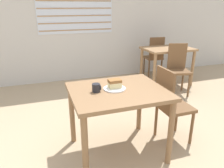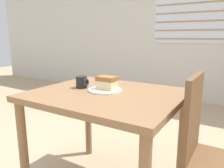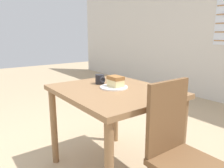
% 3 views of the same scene
% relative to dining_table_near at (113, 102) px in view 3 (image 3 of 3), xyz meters
% --- Properties ---
extents(dining_table_near, '(0.98, 0.82, 0.76)m').
position_rel_dining_table_near_xyz_m(dining_table_near, '(0.00, 0.00, 0.00)').
color(dining_table_near, olive).
rests_on(dining_table_near, ground_plane).
extents(chair_near_window, '(0.37, 0.37, 0.93)m').
position_rel_dining_table_near_xyz_m(chair_near_window, '(0.67, 0.00, -0.15)').
color(chair_near_window, brown).
rests_on(chair_near_window, ground_plane).
extents(plate, '(0.23, 0.23, 0.01)m').
position_rel_dining_table_near_xyz_m(plate, '(-0.03, 0.03, 0.12)').
color(plate, white).
rests_on(plate, dining_table_near).
extents(cake_slice, '(0.13, 0.09, 0.09)m').
position_rel_dining_table_near_xyz_m(cake_slice, '(-0.02, 0.04, 0.17)').
color(cake_slice, beige).
rests_on(cake_slice, plate).
extents(coffee_mug, '(0.09, 0.08, 0.09)m').
position_rel_dining_table_near_xyz_m(coffee_mug, '(-0.22, 0.02, 0.16)').
color(coffee_mug, '#232328').
rests_on(coffee_mug, dining_table_near).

